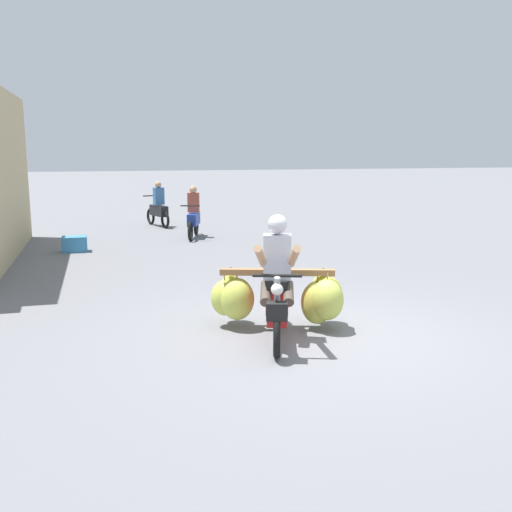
{
  "coord_description": "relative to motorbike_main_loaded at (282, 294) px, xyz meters",
  "views": [
    {
      "loc": [
        -2.65,
        -6.64,
        2.36
      ],
      "look_at": [
        -0.59,
        0.99,
        0.9
      ],
      "focal_mm": 40.6,
      "sensor_mm": 36.0,
      "label": 1
    }
  ],
  "objects": [
    {
      "name": "motorbike_main_loaded",
      "position": [
        0.0,
        0.0,
        0.0
      ],
      "size": [
        1.77,
        1.95,
        1.58
      ],
      "color": "black",
      "rests_on": "ground"
    },
    {
      "name": "motorbike_distant_ahead_left",
      "position": [
        0.19,
        8.5,
        0.07
      ],
      "size": [
        0.67,
        1.57,
        1.4
      ],
      "color": "black",
      "rests_on": "ground"
    },
    {
      "name": "ground_plane",
      "position": [
        0.42,
        -0.34,
        -0.5
      ],
      "size": [
        120.0,
        120.0,
        0.0
      ],
      "primitive_type": "plane",
      "color": "slate"
    },
    {
      "name": "produce_crate",
      "position": [
        -2.86,
        7.01,
        -0.32
      ],
      "size": [
        0.56,
        0.4,
        0.36
      ],
      "primitive_type": "cube",
      "color": "teal",
      "rests_on": "ground"
    },
    {
      "name": "motorbike_distant_ahead_right",
      "position": [
        -0.51,
        11.02,
        0.07
      ],
      "size": [
        0.69,
        1.56,
        1.4
      ],
      "color": "black",
      "rests_on": "ground"
    }
  ]
}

